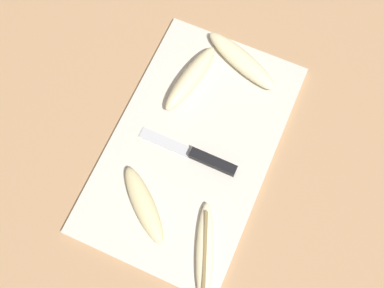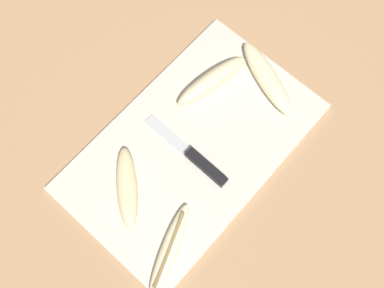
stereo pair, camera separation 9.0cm
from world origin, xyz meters
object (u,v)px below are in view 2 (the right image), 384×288
(banana_pale_long, at_px, (267,78))
(banana_bright_far, at_px, (169,250))
(banana_cream_curved, at_px, (211,81))
(banana_soft_right, at_px, (127,187))
(knife, at_px, (199,161))

(banana_pale_long, height_order, banana_bright_far, banana_pale_long)
(banana_cream_curved, bearing_deg, banana_bright_far, -151.77)
(banana_pale_long, distance_m, banana_soft_right, 0.37)
(banana_bright_far, xyz_separation_m, banana_soft_right, (0.03, 0.14, 0.01))
(banana_pale_long, relative_size, banana_soft_right, 1.30)
(banana_pale_long, xyz_separation_m, banana_soft_right, (-0.36, 0.06, 0.00))
(banana_cream_curved, relative_size, banana_bright_far, 0.98)
(banana_bright_far, bearing_deg, knife, 23.48)
(banana_pale_long, distance_m, banana_bright_far, 0.40)
(banana_cream_curved, xyz_separation_m, banana_soft_right, (-0.28, -0.03, -0.00))
(knife, height_order, banana_soft_right, banana_soft_right)
(banana_pale_long, relative_size, banana_bright_far, 1.05)
(banana_pale_long, relative_size, banana_cream_curved, 1.08)
(banana_cream_curved, height_order, banana_bright_far, banana_cream_curved)
(knife, relative_size, banana_soft_right, 1.42)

